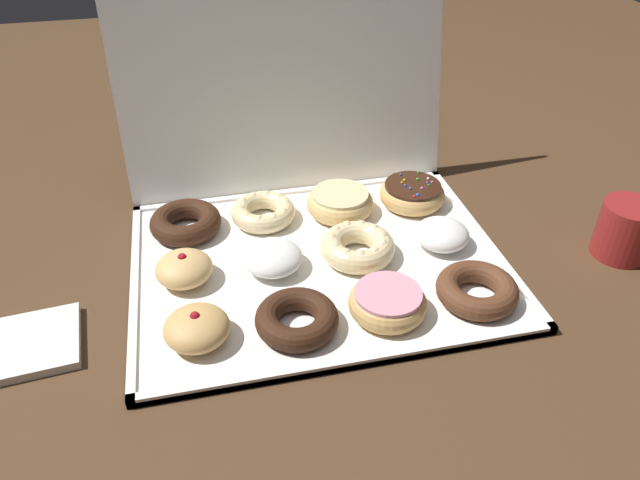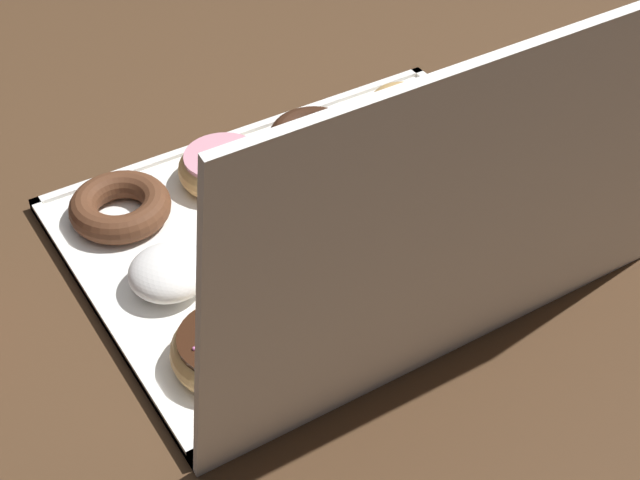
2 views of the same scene
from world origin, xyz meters
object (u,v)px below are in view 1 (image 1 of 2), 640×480
object	(u,v)px
jelly_filled_donut_4	(184,268)
cruller_donut_9	(263,211)
powdered_filled_donut_5	(272,256)
chocolate_cake_ring_donut_3	(477,290)
pink_frosted_donut_2	(388,302)
cruller_donut_6	(357,245)
coffee_mug	(628,229)
napkin_stack	(33,344)
glazed_ring_donut_10	(340,202)
jelly_filled_donut_0	(197,328)
sprinkle_donut_11	(412,194)
chocolate_cake_ring_donut_1	(297,319)
chocolate_cake_ring_donut_8	(186,222)
donut_box	(318,264)
powdered_filled_donut_7	(442,234)

from	to	relation	value
jelly_filled_donut_4	cruller_donut_9	distance (m)	0.19
powdered_filled_donut_5	chocolate_cake_ring_donut_3	bearing A→B (deg)	-26.69
pink_frosted_donut_2	cruller_donut_6	distance (m)	0.14
cruller_donut_9	coffee_mug	bearing A→B (deg)	-20.76
napkin_stack	glazed_ring_donut_10	bearing A→B (deg)	24.04
cruller_donut_6	jelly_filled_donut_4	bearing A→B (deg)	-179.98
jelly_filled_donut_0	coffee_mug	distance (m)	0.68
powdered_filled_donut_5	sprinkle_donut_11	size ratio (longest dim) A/B	0.79
chocolate_cake_ring_donut_1	chocolate_cake_ring_donut_8	world-z (taller)	chocolate_cake_ring_donut_8
jelly_filled_donut_4	glazed_ring_donut_10	xyz separation A→B (m)	(0.27, 0.13, -0.00)
jelly_filled_donut_0	glazed_ring_donut_10	world-z (taller)	jelly_filled_donut_0
donut_box	jelly_filled_donut_4	world-z (taller)	jelly_filled_donut_4
powdered_filled_donut_5	chocolate_cake_ring_donut_8	xyz separation A→B (m)	(-0.13, 0.13, -0.00)
donut_box	powdered_filled_donut_7	size ratio (longest dim) A/B	6.55
powdered_filled_donut_5	napkin_stack	size ratio (longest dim) A/B	0.76
cruller_donut_6	chocolate_cake_ring_donut_8	distance (m)	0.29
chocolate_cake_ring_donut_1	cruller_donut_6	size ratio (longest dim) A/B	0.97
jelly_filled_donut_0	chocolate_cake_ring_donut_8	size ratio (longest dim) A/B	0.75
cruller_donut_9	chocolate_cake_ring_donut_8	bearing A→B (deg)	-178.34
donut_box	jelly_filled_donut_4	bearing A→B (deg)	179.31
jelly_filled_donut_4	powdered_filled_donut_7	world-z (taller)	jelly_filled_donut_4
chocolate_cake_ring_donut_1	jelly_filled_donut_0	bearing A→B (deg)	177.42
donut_box	chocolate_cake_ring_donut_3	world-z (taller)	chocolate_cake_ring_donut_3
chocolate_cake_ring_donut_1	pink_frosted_donut_2	bearing A→B (deg)	0.41
chocolate_cake_ring_donut_8	napkin_stack	xyz separation A→B (m)	(-0.22, -0.22, -0.02)
chocolate_cake_ring_donut_3	cruller_donut_6	distance (m)	0.20
chocolate_cake_ring_donut_8	cruller_donut_6	bearing A→B (deg)	-26.39
sprinkle_donut_11	cruller_donut_9	bearing A→B (deg)	178.78
chocolate_cake_ring_donut_1	powdered_filled_donut_5	xyz separation A→B (m)	(-0.01, 0.14, 0.00)
jelly_filled_donut_4	sprinkle_donut_11	xyz separation A→B (m)	(0.41, 0.13, -0.00)
donut_box	pink_frosted_donut_2	distance (m)	0.15
chocolate_cake_ring_donut_8	cruller_donut_9	xyz separation A→B (m)	(0.13, 0.00, -0.00)
donut_box	napkin_stack	size ratio (longest dim) A/B	4.75
glazed_ring_donut_10	napkin_stack	bearing A→B (deg)	-155.96
chocolate_cake_ring_donut_3	napkin_stack	xyz separation A→B (m)	(-0.62, 0.05, -0.02)
chocolate_cake_ring_donut_1	jelly_filled_donut_4	size ratio (longest dim) A/B	1.35
cruller_donut_9	sprinkle_donut_11	world-z (taller)	sprinkle_donut_11
donut_box	chocolate_cake_ring_donut_8	bearing A→B (deg)	146.29
donut_box	cruller_donut_9	size ratio (longest dim) A/B	5.21
powdered_filled_donut_7	napkin_stack	xyz separation A→B (m)	(-0.62, -0.08, -0.02)
donut_box	jelly_filled_donut_0	distance (m)	0.24
cruller_donut_6	powdered_filled_donut_7	xyz separation A→B (m)	(0.14, -0.00, 0.00)
jelly_filled_donut_4	cruller_donut_6	distance (m)	0.27
jelly_filled_donut_4	glazed_ring_donut_10	distance (m)	0.30
jelly_filled_donut_0	chocolate_cake_ring_donut_8	world-z (taller)	jelly_filled_donut_0
chocolate_cake_ring_donut_1	pink_frosted_donut_2	size ratio (longest dim) A/B	1.04
glazed_ring_donut_10	chocolate_cake_ring_donut_3	bearing A→B (deg)	-62.81
powdered_filled_donut_5	coffee_mug	distance (m)	0.56
jelly_filled_donut_4	sprinkle_donut_11	distance (m)	0.43
powdered_filled_donut_7	coffee_mug	distance (m)	0.29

